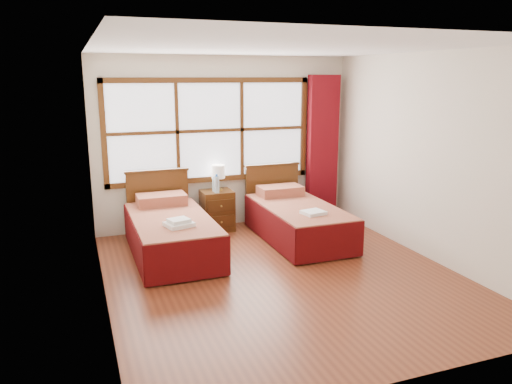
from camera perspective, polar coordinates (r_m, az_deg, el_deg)
name	(u,v)px	position (r m, az deg, el deg)	size (l,w,h in m)	color
floor	(282,275)	(5.99, 3.02, -9.49)	(4.50, 4.50, 0.00)	brown
ceiling	(285,47)	(5.54, 3.36, 16.22)	(4.50, 4.50, 0.00)	white
wall_back	(225,143)	(7.71, -3.52, 5.64)	(4.00, 4.00, 0.00)	silver
wall_left	(98,180)	(5.17, -17.62, 1.36)	(4.50, 4.50, 0.00)	silver
wall_right	(429,157)	(6.66, 19.20, 3.76)	(4.50, 4.50, 0.00)	silver
window	(210,131)	(7.58, -5.28, 7.01)	(3.16, 0.06, 1.56)	white
curtain	(322,147)	(8.20, 7.58, 5.09)	(0.50, 0.16, 2.30)	maroon
bed_left	(171,232)	(6.67, -9.72, -4.55)	(1.00, 2.02, 0.97)	#3F230D
bed_right	(297,219)	(7.21, 4.67, -3.12)	(0.98, 2.00, 0.95)	#3F230D
nightstand	(217,210)	(7.60, -4.46, -2.12)	(0.46, 0.46, 0.61)	#4C2A10
towels_left	(179,223)	(6.13, -8.79, -3.53)	(0.38, 0.35, 0.09)	white
towels_right	(313,212)	(6.68, 6.57, -2.34)	(0.32, 0.29, 0.04)	white
lamp	(218,172)	(7.51, -4.34, 2.25)	(0.20, 0.20, 0.39)	gold
bottle_near	(214,184)	(7.48, -4.80, 0.87)	(0.06, 0.06, 0.23)	#A4C5D4
bottle_far	(217,184)	(7.39, -4.51, 0.89)	(0.07, 0.07, 0.28)	#A4C5D4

